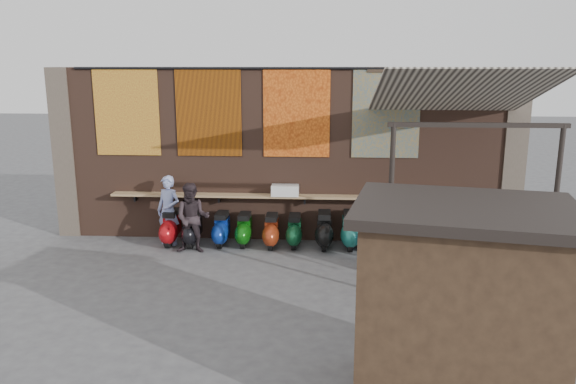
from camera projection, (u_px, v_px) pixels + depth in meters
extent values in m
plane|color=#474749|center=(274.00, 279.00, 10.89)|extent=(70.00, 70.00, 0.00)
cube|color=brown|center=(284.00, 155.00, 13.06)|extent=(10.00, 0.40, 4.00)
cube|color=#4C4238|center=(67.00, 153.00, 13.39)|extent=(0.50, 0.50, 4.00)
cube|color=#4C4238|center=(512.00, 157.00, 12.74)|extent=(0.50, 0.50, 4.00)
cube|color=#9E7A51|center=(283.00, 196.00, 12.91)|extent=(8.00, 0.32, 0.05)
cube|color=white|center=(285.00, 190.00, 12.84)|extent=(0.62, 0.32, 0.25)
cube|color=maroon|center=(127.00, 112.00, 12.85)|extent=(1.50, 0.02, 2.00)
cube|color=#BF580B|center=(209.00, 112.00, 12.73)|extent=(1.50, 0.02, 2.00)
cube|color=orange|center=(297.00, 113.00, 12.61)|extent=(1.50, 0.02, 2.00)
cube|color=#22567D|center=(386.00, 113.00, 12.48)|extent=(1.50, 0.02, 2.00)
cylinder|color=black|center=(283.00, 68.00, 12.39)|extent=(9.50, 0.06, 0.06)
imported|color=#919DD3|center=(169.00, 210.00, 12.81)|extent=(0.69, 0.58, 1.61)
imported|color=#2C2226|center=(193.00, 218.00, 12.26)|extent=(0.79, 0.64, 1.56)
imported|color=black|center=(442.00, 238.00, 10.46)|extent=(1.10, 1.03, 1.82)
imported|color=#5D5D62|center=(511.00, 254.00, 9.96)|extent=(1.01, 0.58, 1.56)
imported|color=#9C9063|center=(430.00, 238.00, 10.55)|extent=(1.01, 1.01, 1.77)
cube|color=black|center=(458.00, 313.00, 6.63)|extent=(2.51, 2.07, 2.41)
cube|color=black|center=(466.00, 210.00, 6.35)|extent=(2.82, 2.37, 0.12)
cube|color=gold|center=(459.00, 247.00, 7.32)|extent=(1.19, 0.27, 0.50)
cube|color=#473321|center=(455.00, 309.00, 7.52)|extent=(1.83, 0.45, 0.06)
cube|color=beige|center=(459.00, 92.00, 10.75)|extent=(3.20, 3.28, 0.97)
cube|color=#33261C|center=(443.00, 70.00, 12.20)|extent=(3.30, 0.08, 0.12)
cube|color=black|center=(478.00, 125.00, 9.39)|extent=(3.00, 0.08, 0.08)
cylinder|color=black|center=(390.00, 212.00, 9.83)|extent=(0.09, 0.09, 3.10)
cylinder|color=black|center=(554.00, 214.00, 9.65)|extent=(0.09, 0.09, 3.10)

